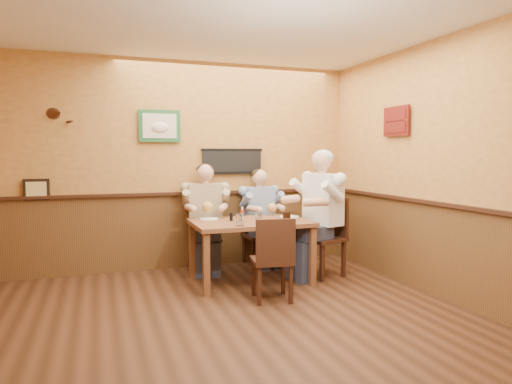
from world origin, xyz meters
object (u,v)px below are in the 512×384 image
chair_back_left (206,237)px  salt_shaker (242,216)px  dining_table (251,228)px  chair_near_side (272,258)px  chair_back_right (259,235)px  diner_white_elder (323,220)px  diner_tan_shirt (205,223)px  water_glass_mid (259,218)px  chair_right_end (323,237)px  hot_sauce_bottle (242,215)px  pepper_shaker (231,217)px  water_glass_left (240,220)px  diner_blue_polo (259,222)px  cola_tumbler (287,217)px

chair_back_left → salt_shaker: chair_back_left is taller
dining_table → chair_near_side: (-0.01, -0.73, -0.21)m
chair_back_right → diner_white_elder: bearing=-62.3°
dining_table → salt_shaker: size_ratio=14.71×
dining_table → diner_tan_shirt: 0.84m
chair_back_left → water_glass_mid: bearing=-57.5°
chair_back_left → chair_right_end: 1.55m
hot_sauce_bottle → pepper_shaker: hot_sauce_bottle is taller
dining_table → water_glass_left: (-0.24, -0.34, 0.16)m
diner_blue_polo → pepper_shaker: 0.98m
diner_white_elder → pepper_shaker: diner_white_elder is taller
water_glass_left → salt_shaker: water_glass_left is taller
diner_white_elder → salt_shaker: size_ratio=15.13×
diner_tan_shirt → salt_shaker: (0.29, -0.69, 0.16)m
water_glass_mid → cola_tumbler: (0.33, -0.04, -0.00)m
chair_near_side → pepper_shaker: size_ratio=8.96×
dining_table → cola_tumbler: cola_tumbler is taller
water_glass_left → cola_tumbler: 0.61m
water_glass_mid → cola_tumbler: bearing=-7.3°
chair_back_right → pepper_shaker: 1.04m
chair_right_end → diner_white_elder: size_ratio=0.70×
chair_back_right → chair_back_left: bearing=178.5°
cola_tumbler → pepper_shaker: cola_tumbler is taller
diner_white_elder → salt_shaker: (-1.04, 0.11, 0.08)m
water_glass_left → hot_sauce_bottle: 0.33m
chair_right_end → pepper_shaker: bearing=-111.9°
cola_tumbler → pepper_shaker: size_ratio=1.24×
diner_blue_polo → water_glass_left: bearing=-124.6°
chair_back_right → diner_white_elder: 1.06m
dining_table → cola_tumbler: size_ratio=11.27×
chair_right_end → diner_blue_polo: size_ratio=0.84×
dining_table → diner_tan_shirt: diner_tan_shirt is taller
diner_blue_polo → diner_tan_shirt: bearing=178.5°
chair_near_side → diner_tan_shirt: 1.53m
chair_near_side → diner_blue_polo: bearing=-95.7°
water_glass_mid → salt_shaker: size_ratio=1.31×
chair_back_left → diner_tan_shirt: (0.00, 0.00, 0.19)m
diner_tan_shirt → water_glass_left: (0.15, -1.08, 0.18)m
diner_tan_shirt → salt_shaker: size_ratio=13.43×
chair_back_right → chair_right_end: 1.02m
chair_right_end → hot_sauce_bottle: 1.11m
dining_table → chair_near_side: 0.76m
salt_shaker → cola_tumbler: bearing=-34.9°
dining_table → diner_white_elder: 0.95m
dining_table → chair_back_left: chair_back_left is taller
chair_near_side → hot_sauce_bottle: size_ratio=5.66×
diner_tan_shirt → pepper_shaker: 0.72m
dining_table → chair_back_right: (0.39, 0.80, -0.24)m
chair_near_side → diner_tan_shirt: diner_tan_shirt is taller
salt_shaker → pepper_shaker: pepper_shaker is taller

